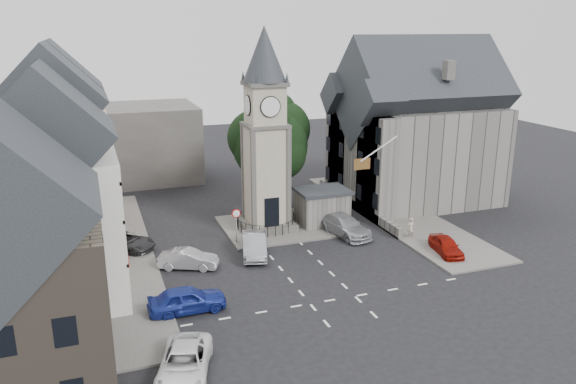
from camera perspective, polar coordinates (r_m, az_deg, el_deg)
name	(u,v)px	position (r m, az deg, el deg)	size (l,w,h in m)	color
ground	(301,266)	(39.79, 1.30, -7.48)	(120.00, 120.00, 0.00)	black
pavement_west	(111,257)	(43.04, -17.54, -6.28)	(6.00, 30.00, 0.14)	#595651
pavement_east	(393,212)	(51.44, 10.64, -2.03)	(6.00, 26.00, 0.14)	#595651
central_island	(283,226)	(47.21, -0.47, -3.43)	(10.00, 8.00, 0.16)	#595651
road_markings	(333,300)	(35.21, 4.57, -10.87)	(20.00, 8.00, 0.01)	silver
clock_tower	(265,132)	(44.64, -2.32, 6.10)	(4.86, 4.86, 16.25)	#4C4944
stone_shelter	(322,207)	(47.43, 3.49, -1.49)	(4.30, 3.30, 3.08)	#5A5853
town_tree	(270,134)	(50.13, -1.85, 5.92)	(7.20, 7.20, 10.80)	black
warning_sign_post	(236,219)	(42.97, -5.28, -2.79)	(0.70, 0.19, 2.85)	black
terrace_pink	(61,145)	(50.88, -22.11, 4.42)	(8.10, 7.60, 12.80)	pink
terrace_cream	(57,167)	(43.06, -22.40, 2.38)	(8.10, 7.60, 12.80)	#F2E5CA
terrace_tudor	(53,205)	(35.43, -22.74, -1.18)	(8.10, 7.60, 12.00)	silver
building_sw_stone	(10,286)	(27.43, -26.42, -8.55)	(8.60, 7.60, 10.40)	#4F453B
backdrop_west	(102,145)	(63.11, -18.39, 4.53)	(20.00, 10.00, 8.00)	#4C4944
east_building	(414,136)	(54.21, 12.70, 5.57)	(14.40, 11.40, 12.60)	#5A5853
east_boundary_wall	(355,205)	(51.70, 6.87, -1.32)	(0.40, 16.00, 0.90)	#5A5853
flagpole	(379,149)	(44.35, 9.21, 4.36)	(3.68, 0.10, 2.74)	white
car_west_blue	(187,299)	(34.00, -10.21, -10.69)	(1.84, 4.57, 1.56)	navy
car_west_silver	(188,259)	(39.71, -10.10, -6.73)	(1.43, 4.09, 1.35)	#ABACB3
car_west_grey	(123,242)	(43.88, -16.38, -4.87)	(2.26, 4.90, 1.36)	#2B2B2D
car_island_silver	(254,245)	(41.31, -3.44, -5.39)	(1.67, 4.78, 1.58)	gray
car_island_east	(345,225)	(45.36, 5.76, -3.41)	(2.21, 5.43, 1.58)	#9D9FA5
car_east_red	(446,246)	(43.06, 15.76, -5.27)	(1.55, 3.85, 1.31)	maroon
van_sw_white	(184,363)	(28.43, -10.49, -16.76)	(2.33, 5.06, 1.41)	white
pedestrian	(411,228)	(45.39, 12.35, -3.60)	(0.63, 0.41, 1.73)	#B5A595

